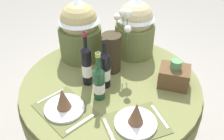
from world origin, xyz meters
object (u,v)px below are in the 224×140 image
object	(u,v)px
gift_tub_back_centre	(135,25)
woven_basket_side_right	(174,76)
place_setting_right	(136,119)
wine_bottle_left	(99,82)
gift_tub_back_left	(79,27)
wine_bottle_right	(87,65)
dining_table	(111,97)
place_setting_left	(64,104)
flower_vase	(113,49)
wine_bottle_centre	(105,69)

from	to	relation	value
gift_tub_back_centre	woven_basket_side_right	world-z (taller)	gift_tub_back_centre
place_setting_right	wine_bottle_left	size ratio (longest dim) A/B	1.29
woven_basket_side_right	gift_tub_back_left	bearing A→B (deg)	168.09
wine_bottle_right	gift_tub_back_centre	xyz separation A→B (m)	(0.21, 0.46, 0.10)
wine_bottle_right	woven_basket_side_right	distance (m)	0.58
wine_bottle_right	gift_tub_back_left	size ratio (longest dim) A/B	0.81
dining_table	wine_bottle_left	xyz separation A→B (m)	(-0.02, -0.17, 0.26)
place_setting_left	gift_tub_back_centre	distance (m)	0.81
place_setting_left	wine_bottle_right	size ratio (longest dim) A/B	1.10
flower_vase	gift_tub_back_centre	distance (m)	0.29
flower_vase	wine_bottle_centre	xyz separation A→B (m)	(0.00, -0.19, -0.03)
dining_table	woven_basket_side_right	size ratio (longest dim) A/B	6.36
place_setting_left	woven_basket_side_right	distance (m)	0.73
place_setting_left	gift_tub_back_centre	bearing A→B (deg)	70.70
dining_table	place_setting_left	size ratio (longest dim) A/B	2.93
place_setting_left	wine_bottle_centre	size ratio (longest dim) A/B	1.19
place_setting_right	wine_bottle_left	bearing A→B (deg)	149.85
flower_vase	wine_bottle_right	bearing A→B (deg)	-120.49
dining_table	gift_tub_back_centre	xyz separation A→B (m)	(0.07, 0.41, 0.39)
wine_bottle_right	gift_tub_back_centre	world-z (taller)	gift_tub_back_centre
place_setting_right	flower_vase	size ratio (longest dim) A/B	0.95
wine_bottle_right	gift_tub_back_centre	size ratio (longest dim) A/B	0.83
wine_bottle_left	woven_basket_side_right	size ratio (longest dim) A/B	1.71
dining_table	wine_bottle_centre	world-z (taller)	wine_bottle_centre
flower_vase	gift_tub_back_centre	xyz separation A→B (m)	(0.10, 0.26, 0.07)
place_setting_right	woven_basket_side_right	bearing A→B (deg)	68.29
gift_tub_back_centre	wine_bottle_centre	bearing A→B (deg)	-101.64
wine_bottle_centre	gift_tub_back_left	bearing A→B (deg)	134.12
gift_tub_back_centre	flower_vase	bearing A→B (deg)	-110.14
flower_vase	wine_bottle_left	size ratio (longest dim) A/B	1.35
place_setting_right	wine_bottle_left	distance (m)	0.32
place_setting_left	woven_basket_side_right	xyz separation A→B (m)	(0.60, 0.42, 0.03)
place_setting_right	wine_bottle_left	world-z (taller)	wine_bottle_left
wine_bottle_centre	gift_tub_back_centre	world-z (taller)	gift_tub_back_centre
gift_tub_back_centre	woven_basket_side_right	distance (m)	0.49
place_setting_left	flower_vase	size ratio (longest dim) A/B	0.94
flower_vase	gift_tub_back_left	size ratio (longest dim) A/B	0.95
wine_bottle_centre	gift_tub_back_left	size ratio (longest dim) A/B	0.75
dining_table	gift_tub_back_centre	bearing A→B (deg)	80.63
gift_tub_back_left	wine_bottle_left	bearing A→B (deg)	-55.21
woven_basket_side_right	place_setting_left	bearing A→B (deg)	-144.63
wine_bottle_right	gift_tub_back_left	xyz separation A→B (m)	(-0.17, 0.30, 0.10)
place_setting_left	place_setting_right	world-z (taller)	same
place_setting_right	flower_vase	bearing A→B (deg)	120.10
place_setting_right	wine_bottle_centre	xyz separation A→B (m)	(-0.27, 0.27, 0.09)
place_setting_left	woven_basket_side_right	bearing A→B (deg)	35.37
wine_bottle_left	wine_bottle_centre	bearing A→B (deg)	90.68
gift_tub_back_left	gift_tub_back_centre	distance (m)	0.41
flower_vase	gift_tub_back_left	world-z (taller)	gift_tub_back_left
dining_table	place_setting_right	size ratio (longest dim) A/B	2.90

